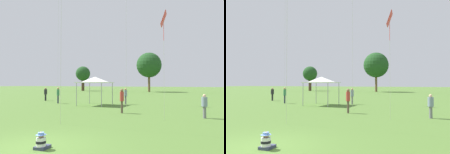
% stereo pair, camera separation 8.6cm
% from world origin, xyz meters
% --- Properties ---
extents(ground_plane, '(300.00, 300.00, 0.00)m').
position_xyz_m(ground_plane, '(0.00, 0.00, 0.00)').
color(ground_plane, '#4C702D').
extents(seated_toddler, '(0.44, 0.53, 0.58)m').
position_xyz_m(seated_toddler, '(0.35, 0.00, 0.24)').
color(seated_toddler, '#383D56').
rests_on(seated_toddler, ground).
extents(person_standing_0, '(0.33, 0.33, 1.78)m').
position_xyz_m(person_standing_0, '(-9.35, 14.43, 1.09)').
color(person_standing_0, '#282D42').
rests_on(person_standing_0, ground).
extents(person_standing_1, '(0.43, 0.43, 1.53)m').
position_xyz_m(person_standing_1, '(5.60, 9.12, 0.90)').
color(person_standing_1, slate).
rests_on(person_standing_1, ground).
extents(person_standing_2, '(0.38, 0.38, 1.82)m').
position_xyz_m(person_standing_2, '(-0.08, 9.45, 1.11)').
color(person_standing_2, brown).
rests_on(person_standing_2, ground).
extents(person_standing_3, '(0.53, 0.53, 1.67)m').
position_xyz_m(person_standing_3, '(-13.15, 17.03, 0.98)').
color(person_standing_3, black).
rests_on(person_standing_3, ground).
extents(person_standing_4, '(0.39, 0.39, 1.73)m').
position_xyz_m(person_standing_4, '(-1.96, 16.09, 1.04)').
color(person_standing_4, slate).
rests_on(person_standing_4, ground).
extents(canopy_tent, '(3.04, 3.04, 2.90)m').
position_xyz_m(canopy_tent, '(-4.58, 14.05, 2.57)').
color(canopy_tent, white).
rests_on(canopy_tent, ground).
extents(kite_1, '(0.40, 0.92, 6.57)m').
position_xyz_m(kite_1, '(3.33, 7.43, 5.99)').
color(kite_1, red).
rests_on(kite_1, ground).
extents(distant_tree_0, '(6.70, 6.70, 10.55)m').
position_xyz_m(distant_tree_0, '(-7.16, 51.95, 7.17)').
color(distant_tree_0, brown).
rests_on(distant_tree_0, ground).
extents(distant_tree_1, '(4.41, 4.41, 7.49)m').
position_xyz_m(distant_tree_1, '(-27.74, 52.69, 5.16)').
color(distant_tree_1, '#473323').
rests_on(distant_tree_1, ground).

